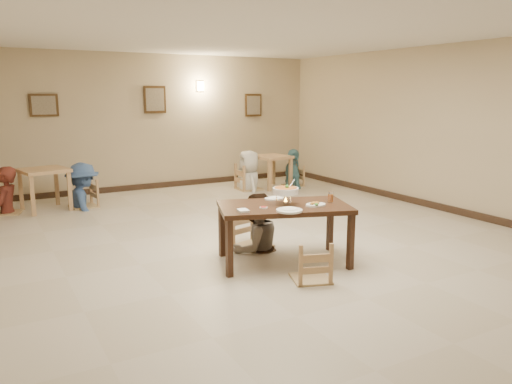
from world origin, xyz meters
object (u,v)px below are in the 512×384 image
curry_warmer (286,191)px  bg_diner_a (3,167)px  chair_far (253,214)px  bg_table_right (272,162)px  drink_glass (331,197)px  bg_table_left (44,176)px  bg_diner_c (249,151)px  bg_diner_b (81,163)px  bg_chair_rl (249,166)px  bg_chair_lr (82,181)px  chair_near (311,242)px  main_table (284,211)px  bg_chair_rr (293,167)px  bg_chair_ll (5,187)px  bg_diner_d (293,149)px  main_diner (256,193)px

curry_warmer → bg_diner_a: size_ratio=0.21×
chair_far → bg_table_right: (2.56, 3.76, 0.13)m
drink_glass → bg_table_left: 5.59m
drink_glass → bg_diner_c: (1.38, 4.75, 0.07)m
bg_table_left → bg_diner_b: (0.65, -0.07, 0.21)m
drink_glass → bg_chair_rl: 4.96m
bg_chair_lr → chair_near: bearing=9.4°
bg_diner_a → main_table: bearing=55.4°
chair_far → bg_chair_rr: (3.13, 3.72, -0.02)m
main_table → drink_glass: drink_glass is taller
bg_chair_ll → bg_diner_d: 6.05m
drink_glass → bg_table_left: size_ratio=0.15×
bg_chair_rr → bg_diner_a: size_ratio=0.54×
chair_near → bg_diner_b: size_ratio=0.53×
chair_near → bg_diner_b: 5.48m
chair_far → bg_diner_b: bearing=98.1°
bg_chair_lr → bg_diner_a: 1.36m
bg_chair_rr → bg_diner_d: bg_diner_d is taller
bg_chair_rl → bg_chair_lr: bearing=90.9°
bg_table_left → chair_far: bearing=-59.6°
bg_diner_c → bg_table_right: bearing=94.8°
curry_warmer → bg_chair_lr: 4.85m
bg_diner_d → bg_diner_b: bearing=106.2°
main_diner → bg_chair_rr: main_diner is taller
main_table → bg_diner_d: bg_diner_d is taller
bg_chair_rl → bg_diner_d: 1.18m
main_table → bg_chair_rr: bearing=74.4°
bg_chair_ll → bg_diner_d: size_ratio=0.57×
chair_near → bg_diner_a: size_ratio=0.53×
main_table → bg_table_right: size_ratio=2.17×
drink_glass → bg_chair_rl: bg_chair_rl is taller
drink_glass → curry_warmer: bearing=161.9°
drink_glass → bg_diner_a: (-3.53, 4.85, 0.03)m
chair_near → bg_chair_lr: (-1.57, 5.24, 0.04)m
bg_table_left → bg_table_right: size_ratio=1.10×
chair_near → bg_table_left: chair_near is taller
chair_far → bg_chair_rl: bearing=47.4°
main_table → drink_glass: (0.60, -0.16, 0.15)m
bg_diner_d → bg_diner_c: bearing=102.4°
bg_chair_ll → bg_diner_b: size_ratio=0.58×
drink_glass → bg_chair_rl: size_ratio=0.13×
chair_far → curry_warmer: (0.06, -0.76, 0.45)m
main_diner → bg_chair_ll: size_ratio=1.59×
bg_diner_a → bg_diner_c: (4.91, -0.09, 0.03)m
bg_diner_a → bg_diner_b: (1.31, -0.12, -0.00)m
main_table → bg_chair_lr: bearing=128.6°
main_diner → bg_chair_ll: (-2.89, 4.02, -0.30)m
bg_diner_c → bg_diner_b: bearing=-79.9°
chair_near → curry_warmer: curry_warmer is taller
main_diner → bg_table_left: bearing=-66.2°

